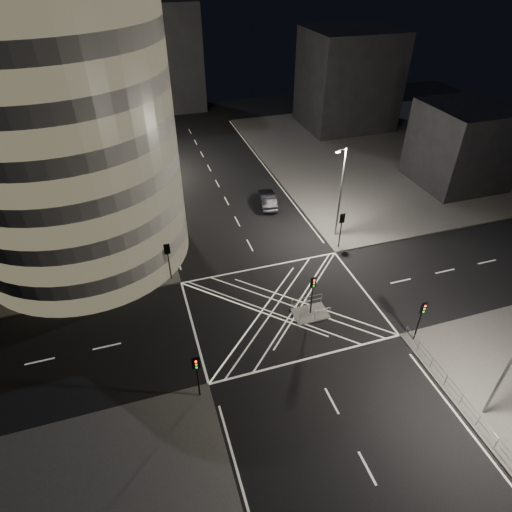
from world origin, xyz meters
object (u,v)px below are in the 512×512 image
object	(u,v)px
central_island	(310,313)
street_lamp_right_far	(340,190)
traffic_signal_fl	(168,255)
sedan	(267,199)
street_lamp_left_far	(135,138)
street_lamp_right_near	(511,361)
traffic_signal_fr	(342,224)
traffic_signal_nr	(421,314)
traffic_signal_island	(313,289)
street_lamp_left_near	(150,204)
traffic_signal_nl	(197,370)

from	to	relation	value
central_island	street_lamp_right_far	bearing A→B (deg)	54.70
traffic_signal_fl	street_lamp_right_far	distance (m)	18.55
central_island	sedan	size ratio (longest dim) A/B	0.58
street_lamp_left_far	street_lamp_right_near	size ratio (longest dim) A/B	1.00
traffic_signal_fr	traffic_signal_nr	distance (m)	13.60
traffic_signal_island	street_lamp_left_far	xyz separation A→B (m)	(-11.44, 31.50, 2.63)
traffic_signal_nr	street_lamp_left_far	distance (m)	41.15
sedan	street_lamp_right_far	bearing A→B (deg)	131.03
traffic_signal_nr	sedan	world-z (taller)	traffic_signal_nr
street_lamp_right_far	traffic_signal_fr	bearing A→B (deg)	-106.11
traffic_signal_nr	street_lamp_right_near	bearing A→B (deg)	-84.96
traffic_signal_nr	street_lamp_left_far	size ratio (longest dim) A/B	0.40
central_island	traffic_signal_nr	xyz separation A→B (m)	(6.80, -5.30, 2.84)
traffic_signal_fl	street_lamp_right_near	distance (m)	27.79
traffic_signal_fr	sedan	bearing A→B (deg)	112.08
traffic_signal_fr	street_lamp_right_far	size ratio (longest dim) A/B	0.40
traffic_signal_island	sedan	xyz separation A→B (m)	(2.49, 18.93, -2.07)
traffic_signal_fr	street_lamp_left_near	world-z (taller)	street_lamp_left_near
central_island	street_lamp_left_near	world-z (taller)	street_lamp_left_near
traffic_signal_nr	sedan	size ratio (longest dim) A/B	0.78
traffic_signal_island	street_lamp_right_near	world-z (taller)	street_lamp_right_near
traffic_signal_island	street_lamp_left_near	size ratio (longest dim) A/B	0.40
traffic_signal_nl	traffic_signal_fr	bearing A→B (deg)	37.69
traffic_signal_nl	street_lamp_left_far	xyz separation A→B (m)	(-0.64, 36.80, 2.63)
traffic_signal_fr	street_lamp_right_near	size ratio (longest dim) A/B	0.40
street_lamp_left_near	street_lamp_left_far	size ratio (longest dim) A/B	1.00
traffic_signal_nr	street_lamp_left_near	xyz separation A→B (m)	(-18.24, 18.80, 2.63)
traffic_signal_fl	street_lamp_left_far	bearing A→B (deg)	91.57
street_lamp_left_far	street_lamp_right_near	distance (m)	47.88
central_island	traffic_signal_nr	bearing A→B (deg)	-37.93
traffic_signal_nl	street_lamp_right_near	bearing A→B (deg)	-21.55
street_lamp_right_far	sedan	distance (m)	10.84
traffic_signal_fr	street_lamp_left_far	xyz separation A→B (m)	(-18.24, 23.20, 2.63)
traffic_signal_fl	traffic_signal_island	xyz separation A→B (m)	(10.80, -8.30, 0.00)
central_island	traffic_signal_nl	world-z (taller)	traffic_signal_nl
traffic_signal_nl	traffic_signal_nr	size ratio (longest dim) A/B	1.00
traffic_signal_island	sedan	size ratio (longest dim) A/B	0.78
central_island	traffic_signal_fl	xyz separation A→B (m)	(-10.80, 8.30, 2.84)
traffic_signal_nl	street_lamp_left_near	world-z (taller)	street_lamp_left_near
central_island	street_lamp_left_far	world-z (taller)	street_lamp_left_far
central_island	traffic_signal_fl	world-z (taller)	traffic_signal_fl
traffic_signal_fl	street_lamp_left_near	size ratio (longest dim) A/B	0.40
traffic_signal_fl	street_lamp_right_far	world-z (taller)	street_lamp_right_far
central_island	street_lamp_right_near	size ratio (longest dim) A/B	0.30
central_island	traffic_signal_island	size ratio (longest dim) A/B	0.75
traffic_signal_fl	street_lamp_left_far	size ratio (longest dim) A/B	0.40
traffic_signal_fl	street_lamp_right_near	xyz separation A→B (m)	(18.24, -20.80, 2.63)
traffic_signal_fr	street_lamp_left_near	bearing A→B (deg)	164.08
traffic_signal_fr	street_lamp_left_far	world-z (taller)	street_lamp_left_far
street_lamp_right_far	traffic_signal_island	bearing A→B (deg)	-125.30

